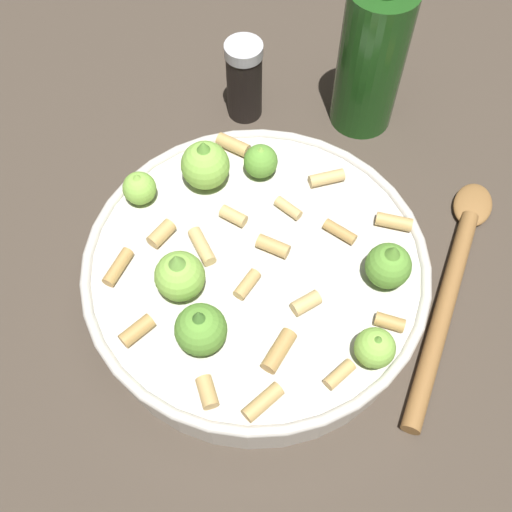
{
  "coord_description": "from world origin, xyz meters",
  "views": [
    {
      "loc": [
        -0.26,
        -0.01,
        0.49
      ],
      "look_at": [
        0.0,
        0.0,
        0.06
      ],
      "focal_mm": 43.44,
      "sensor_mm": 36.0,
      "label": 1
    }
  ],
  "objects": [
    {
      "name": "ground_plane",
      "position": [
        0.0,
        0.0,
        0.0
      ],
      "size": [
        2.4,
        2.4,
        0.0
      ],
      "primitive_type": "plane",
      "color": "#42382D"
    },
    {
      "name": "cooking_pan",
      "position": [
        0.0,
        0.0,
        0.03
      ],
      "size": [
        0.29,
        0.29,
        0.1
      ],
      "color": "beige",
      "rests_on": "ground"
    },
    {
      "name": "pepper_shaker",
      "position": [
        0.22,
        0.02,
        0.04
      ],
      "size": [
        0.04,
        0.04,
        0.09
      ],
      "color": "black",
      "rests_on": "ground"
    },
    {
      "name": "olive_oil_bottle",
      "position": [
        0.21,
        -0.1,
        0.08
      ],
      "size": [
        0.06,
        0.06,
        0.2
      ],
      "color": "#1E4C19",
      "rests_on": "ground"
    },
    {
      "name": "wooden_spoon",
      "position": [
        0.01,
        -0.17,
        0.01
      ],
      "size": [
        0.25,
        0.11,
        0.02
      ],
      "color": "olive",
      "rests_on": "ground"
    }
  ]
}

